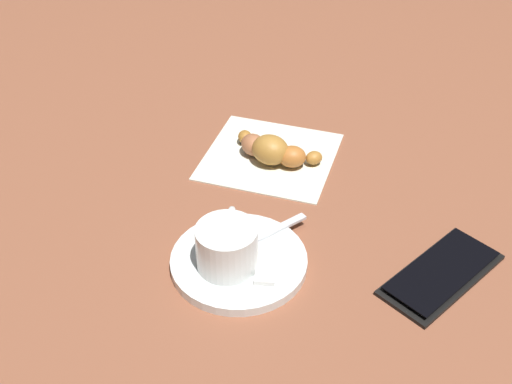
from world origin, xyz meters
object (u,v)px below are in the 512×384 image
napkin (270,156)px  cell_phone (442,273)px  sugar_packet (266,263)px  espresso_cup (227,246)px  saucer (239,261)px  croissant (272,150)px  teaspoon (239,247)px

napkin → cell_phone: 0.28m
sugar_packet → espresso_cup: bearing=90.3°
saucer → cell_phone: (-0.09, 0.20, -0.00)m
napkin → espresso_cup: bearing=15.4°
espresso_cup → sugar_packet: size_ratio=1.43×
cell_phone → sugar_packet: bearing=-63.2°
sugar_packet → cell_phone: size_ratio=0.38×
sugar_packet → croissant: bearing=2.3°
croissant → napkin: bearing=-141.0°
croissant → espresso_cup: bearing=14.0°
espresso_cup → saucer: bearing=153.9°
napkin → croissant: croissant is taller
sugar_packet → croissant: croissant is taller
napkin → teaspoon: bearing=17.3°
saucer → teaspoon: size_ratio=1.13×
espresso_cup → croissant: espresso_cup is taller
espresso_cup → croissant: 0.21m
napkin → cell_phone: (0.11, 0.26, 0.00)m
napkin → saucer: bearing=18.0°
croissant → cell_phone: 0.27m
saucer → teaspoon: teaspoon is taller
espresso_cup → sugar_packet: bearing=113.5°
napkin → croissant: 0.02m
teaspoon → sugar_packet: (0.01, 0.04, 0.00)m
saucer → teaspoon: (-0.01, -0.01, 0.01)m
teaspoon → napkin: size_ratio=0.79×
espresso_cup → teaspoon: size_ratio=0.66×
saucer → espresso_cup: (0.01, -0.01, 0.03)m
espresso_cup → cell_phone: (-0.10, 0.20, -0.03)m
croissant → teaspoon: bearing=15.9°
saucer → cell_phone: 0.22m
espresso_cup → cell_phone: size_ratio=0.54×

